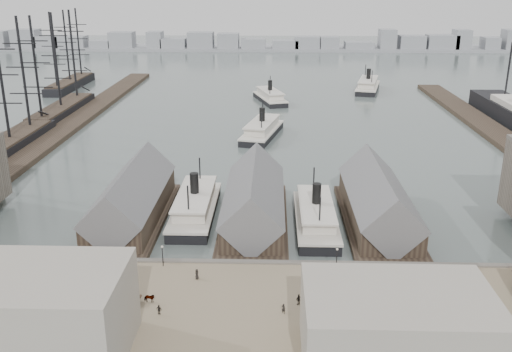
{
  "coord_description": "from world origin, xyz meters",
  "views": [
    {
      "loc": [
        3.93,
        -94.98,
        49.06
      ],
      "look_at": [
        0.0,
        30.0,
        6.0
      ],
      "focal_mm": 40.0,
      "sensor_mm": 36.0,
      "label": 1
    }
  ],
  "objects": [
    {
      "name": "ground",
      "position": [
        0.0,
        0.0,
        0.0
      ],
      "size": [
        900.0,
        900.0,
        0.0
      ],
      "primitive_type": "plane",
      "color": "#4A5654",
      "rests_on": "ground"
    },
    {
      "name": "quay",
      "position": [
        0.0,
        -20.0,
        1.0
      ],
      "size": [
        180.0,
        30.0,
        2.0
      ],
      "primitive_type": "cube",
      "color": "#796A52",
      "rests_on": "ground"
    },
    {
      "name": "seawall",
      "position": [
        0.0,
        -5.2,
        1.15
      ],
      "size": [
        180.0,
        1.2,
        2.3
      ],
      "primitive_type": "cube",
      "color": "#59544C",
      "rests_on": "ground"
    },
    {
      "name": "west_wharf",
      "position": [
        -68.0,
        100.0,
        0.8
      ],
      "size": [
        10.0,
        220.0,
        1.6
      ],
      "primitive_type": "cube",
      "color": "#2D231C",
      "rests_on": "ground"
    },
    {
      "name": "east_wharf",
      "position": [
        78.0,
        90.0,
        0.8
      ],
      "size": [
        10.0,
        180.0,
        1.6
      ],
      "primitive_type": "cube",
      "color": "#2D231C",
      "rests_on": "ground"
    },
    {
      "name": "ferry_shed_west",
      "position": [
        -26.0,
        16.88,
        4.64
      ],
      "size": [
        14.0,
        42.0,
        12.6
      ],
      "color": "#2D231C",
      "rests_on": "ground"
    },
    {
      "name": "ferry_shed_center",
      "position": [
        0.0,
        16.88,
        4.64
      ],
      "size": [
        14.0,
        42.0,
        12.6
      ],
      "color": "#2D231C",
      "rests_on": "ground"
    },
    {
      "name": "ferry_shed_east",
      "position": [
        26.0,
        16.88,
        4.64
      ],
      "size": [
        14.0,
        42.0,
        12.6
      ],
      "color": "#2D231C",
      "rests_on": "ground"
    },
    {
      "name": "street_bldg_center",
      "position": [
        20.0,
        -32.0,
        7.0
      ],
      "size": [
        24.0,
        16.0,
        10.0
      ],
      "primitive_type": "cube",
      "color": "gray",
      "rests_on": "quay"
    },
    {
      "name": "street_bldg_west",
      "position": [
        -30.0,
        -32.0,
        8.0
      ],
      "size": [
        30.0,
        16.0,
        12.0
      ],
      "primitive_type": "cube",
      "color": "gray",
      "rests_on": "quay"
    },
    {
      "name": "lamp_post_near_w",
      "position": [
        -15.0,
        -7.0,
        4.71
      ],
      "size": [
        0.44,
        0.44,
        3.92
      ],
      "color": "black",
      "rests_on": "quay"
    },
    {
      "name": "lamp_post_near_e",
      "position": [
        15.0,
        -7.0,
        4.71
      ],
      "size": [
        0.44,
        0.44,
        3.92
      ],
      "color": "black",
      "rests_on": "quay"
    },
    {
      "name": "far_shore",
      "position": [
        -2.07,
        334.14,
        3.91
      ],
      "size": [
        500.0,
        40.0,
        15.72
      ],
      "color": "gray",
      "rests_on": "ground"
    },
    {
      "name": "ferry_docked_west",
      "position": [
        -13.0,
        20.12,
        2.45
      ],
      "size": [
        8.79,
        29.29,
        10.46
      ],
      "color": "black",
      "rests_on": "ground"
    },
    {
      "name": "ferry_docked_east",
      "position": [
        13.0,
        15.41,
        2.36
      ],
      "size": [
        8.45,
        28.17,
        10.06
      ],
      "color": "black",
      "rests_on": "ground"
    },
    {
      "name": "ferry_open_near",
      "position": [
        0.2,
        87.49,
        2.41
      ],
      "size": [
        14.76,
        30.05,
        10.3
      ],
      "rotation": [
        0.0,
        0.0,
        -0.22
      ],
      "color": "black",
      "rests_on": "ground"
    },
    {
      "name": "ferry_open_mid",
      "position": [
        2.35,
        144.57,
        2.28
      ],
      "size": [
        15.6,
        28.48,
        9.74
      ],
      "rotation": [
        0.0,
        0.0,
        0.29
      ],
      "color": "black",
      "rests_on": "ground"
    },
    {
      "name": "ferry_open_far",
      "position": [
        47.78,
        171.3,
        2.56
      ],
      "size": [
        16.0,
        31.92,
        10.94
      ],
      "rotation": [
        0.0,
        0.0,
        -0.23
      ],
      "color": "black",
      "rests_on": "ground"
    },
    {
      "name": "sailing_ship_mid",
      "position": [
        -76.7,
        115.35,
        2.73
      ],
      "size": [
        9.28,
        53.63,
        38.16
      ],
      "color": "black",
      "rests_on": "ground"
    },
    {
      "name": "sailing_ship_far",
      "position": [
        -93.72,
        174.9,
        2.61
      ],
      "size": [
        8.79,
        48.85,
        36.15
      ],
      "color": "black",
      "rests_on": "ground"
    },
    {
      "name": "horse_cart_center",
      "position": [
        -15.82,
        -18.96,
        2.78
      ],
      "size": [
        4.87,
        1.73,
        1.49
      ],
      "rotation": [
        0.0,
        0.0,
        1.48
      ],
      "color": "black",
      "rests_on": "quay"
    },
    {
      "name": "horse_cart_right",
      "position": [
        26.67,
        -22.85,
        2.82
      ],
      "size": [
        4.69,
        1.86,
        1.63
      ],
      "rotation": [
        0.0,
        0.0,
        1.64
      ],
      "color": "black",
      "rests_on": "quay"
    },
    {
      "name": "pedestrian_1",
      "position": [
        -34.92,
        -19.15,
        2.79
      ],
      "size": [
        0.96,
        0.98,
        1.59
      ],
      "primitive_type": "imported",
      "rotation": [
        0.0,
        0.0,
        0.86
      ],
      "color": "black",
      "rests_on": "quay"
    },
    {
      "name": "pedestrian_2",
      "position": [
        -22.97,
        -8.0,
        2.9
      ],
      "size": [
        1.32,
        1.28,
        1.8
      ],
      "primitive_type": "imported",
      "rotation": [
        0.0,
        0.0,
        3.87
      ],
      "color": "black",
      "rests_on": "quay"
    },
    {
      "name": "pedestrian_3",
      "position": [
        -12.76,
        -22.09,
        2.8
      ],
      "size": [
        1.01,
        0.66,
        1.6
      ],
      "primitive_type": "imported",
      "rotation": [
        0.0,
        0.0,
        2.83
      ],
      "color": "black",
      "rests_on": "quay"
    },
    {
      "name": "pedestrian_4",
      "position": [
        -8.52,
        -11.28,
        2.89
      ],
      "size": [
        0.8,
        1.0,
        1.77
      ],
      "primitive_type": "imported",
      "rotation": [
        0.0,
        0.0,
        4.4
      ],
      "color": "black",
      "rests_on": "quay"
    },
    {
      "name": "pedestrian_5",
      "position": [
        5.71,
        -21.17,
        2.81
      ],
      "size": [
        0.71,
        0.64,
        1.61
      ],
      "primitive_type": "imported",
      "rotation": [
        0.0,
        0.0,
        2.71
      ],
      "color": "black",
      "rests_on": "quay"
    },
    {
      "name": "pedestrian_6",
      "position": [
        18.8,
        -12.39,
        2.85
      ],
      "size": [
        0.83,
        0.96,
        1.69
      ],
      "primitive_type": "imported",
      "rotation": [
        0.0,
        0.0,
        4.46
      ],
      "color": "black",
      "rests_on": "quay"
    },
    {
      "name": "pedestrian_7",
      "position": [
        29.57,
        -25.54,
        2.91
      ],
      "size": [
        1.2,
        0.73,
        1.82
      ],
      "primitive_type": "imported",
      "rotation": [
        0.0,
        0.0,
        3.19
      ],
      "color": "black",
      "rests_on": "quay"
    },
    {
      "name": "pedestrian_11",
      "position": [
        8.06,
        -18.72,
        2.89
      ],
      "size": [
        1.11,
        0.95,
        1.78
      ],
      "primitive_type": "imported",
      "rotation": [
        0.0,
        0.0,
        3.74
      ],
      "color": "black",
      "rests_on": "quay"
    }
  ]
}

